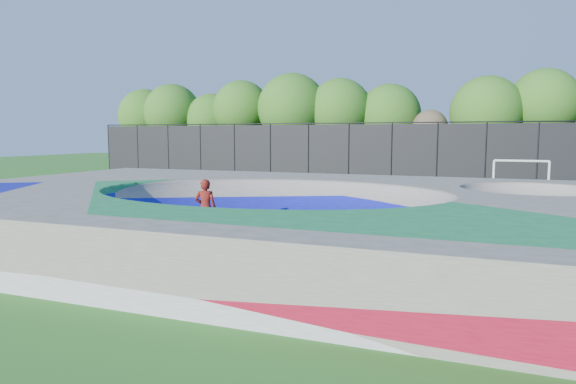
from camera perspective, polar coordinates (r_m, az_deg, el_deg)
name	(u,v)px	position (r m, az deg, el deg)	size (l,w,h in m)	color
ground	(270,238)	(15.82, -2.04, -5.17)	(120.00, 120.00, 0.00)	#23601A
skate_deck	(270,214)	(15.68, -2.05, -2.48)	(22.00, 14.00, 1.50)	gray
skater	(206,208)	(16.00, -9.15, -1.80)	(0.66, 0.44, 1.82)	red
skateboard	(206,237)	(16.15, -9.10, -4.91)	(0.78, 0.22, 0.05)	black
soccer_goal	(521,170)	(30.02, 24.46, 2.19)	(2.81, 0.12, 1.85)	silver
fence	(392,151)	(35.77, 11.45, 4.51)	(48.09, 0.09, 4.04)	black
treeline	(391,111)	(40.78, 11.41, 8.78)	(52.73, 7.31, 8.14)	#433021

